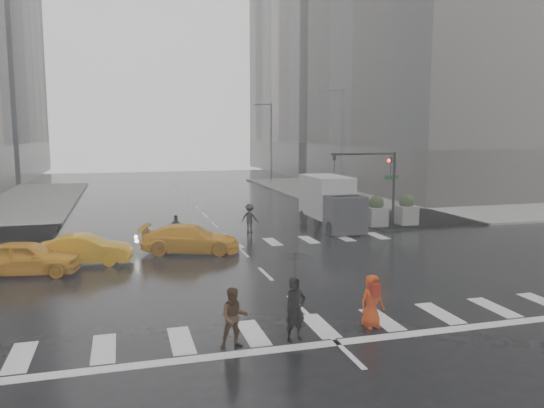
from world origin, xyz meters
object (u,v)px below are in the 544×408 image
object	(u,v)px
traffic_signal_pole	(379,174)
box_truck	(331,201)
pedestrian_brown	(234,317)
taxi_mid	(85,250)
taxi_front	(27,258)
pedestrian_orange	(372,301)

from	to	relation	value
traffic_signal_pole	box_truck	bearing A→B (deg)	159.18
pedestrian_brown	box_truck	distance (m)	18.25
pedestrian_brown	box_truck	bearing A→B (deg)	62.49
pedestrian_brown	taxi_mid	size ratio (longest dim) A/B	0.41
pedestrian_brown	taxi_front	size ratio (longest dim) A/B	0.39
traffic_signal_pole	taxi_mid	bearing A→B (deg)	-164.84
taxi_front	pedestrian_brown	bearing A→B (deg)	-135.19
traffic_signal_pole	pedestrian_orange	bearing A→B (deg)	-117.64
pedestrian_orange	taxi_mid	distance (m)	13.20
pedestrian_brown	taxi_front	world-z (taller)	pedestrian_brown
pedestrian_orange	taxi_front	bearing A→B (deg)	130.76
taxi_mid	box_truck	xyz separation A→B (m)	(13.46, 5.31, 0.98)
pedestrian_orange	taxi_mid	bearing A→B (deg)	120.79
traffic_signal_pole	pedestrian_brown	size ratio (longest dim) A/B	2.83
traffic_signal_pole	pedestrian_orange	distance (m)	16.56
pedestrian_brown	pedestrian_orange	bearing A→B (deg)	6.65
traffic_signal_pole	taxi_front	xyz separation A→B (m)	(-18.11, -5.55, -2.53)
traffic_signal_pole	pedestrian_orange	xyz separation A→B (m)	(-7.60, -14.52, -2.43)
pedestrian_orange	taxi_front	world-z (taller)	pedestrian_orange
pedestrian_brown	pedestrian_orange	size ratio (longest dim) A/B	1.02
traffic_signal_pole	box_truck	size ratio (longest dim) A/B	0.79
pedestrian_orange	taxi_front	size ratio (longest dim) A/B	0.39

